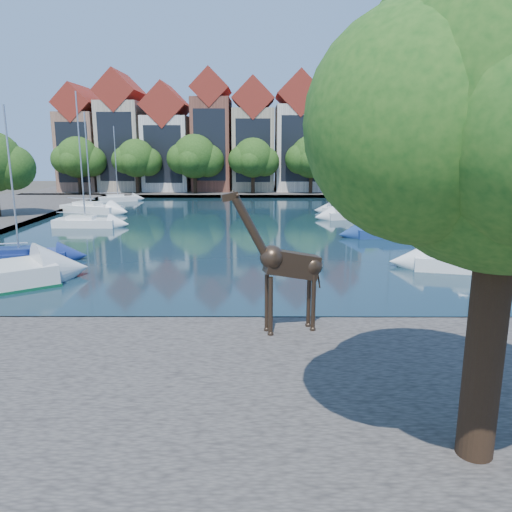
# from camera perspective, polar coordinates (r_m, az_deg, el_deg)

# --- Properties ---
(ground) EXTENTS (160.00, 160.00, 0.00)m
(ground) POSITION_cam_1_polar(r_m,az_deg,el_deg) (20.42, -7.41, -8.17)
(ground) COLOR #38332B
(ground) RESTS_ON ground
(water_basin) EXTENTS (38.00, 50.00, 0.08)m
(water_basin) POSITION_cam_1_polar(r_m,az_deg,el_deg) (43.58, -3.32, 3.21)
(water_basin) COLOR black
(water_basin) RESTS_ON ground
(near_quay) EXTENTS (50.00, 14.00, 0.50)m
(near_quay) POSITION_cam_1_polar(r_m,az_deg,el_deg) (14.07, -11.30, -17.40)
(near_quay) COLOR #544F49
(near_quay) RESTS_ON ground
(far_quay) EXTENTS (60.00, 16.00, 0.50)m
(far_quay) POSITION_cam_1_polar(r_m,az_deg,el_deg) (75.27, -1.85, 7.42)
(far_quay) COLOR #544F49
(far_quay) RESTS_ON ground
(townhouse_west_end) EXTENTS (5.44, 9.18, 14.93)m
(townhouse_west_end) POSITION_cam_1_polar(r_m,az_deg,el_deg) (79.16, -19.16, 12.16)
(townhouse_west_end) COLOR #976952
(townhouse_west_end) RESTS_ON far_quay
(townhouse_west_mid) EXTENTS (5.94, 9.18, 16.79)m
(townhouse_west_mid) POSITION_cam_1_polar(r_m,az_deg,el_deg) (77.43, -14.91, 13.08)
(townhouse_west_mid) COLOR #B7A68C
(townhouse_west_mid) RESTS_ON far_quay
(townhouse_west_inner) EXTENTS (6.43, 9.18, 15.15)m
(townhouse_west_inner) POSITION_cam_1_polar(r_m,az_deg,el_deg) (76.04, -10.02, 12.65)
(townhouse_west_inner) COLOR silver
(townhouse_west_inner) RESTS_ON far_quay
(townhouse_center) EXTENTS (5.44, 9.18, 16.93)m
(townhouse_center) POSITION_cam_1_polar(r_m,az_deg,el_deg) (75.19, -5.03, 13.57)
(townhouse_center) COLOR brown
(townhouse_center) RESTS_ON far_quay
(townhouse_east_inner) EXTENTS (5.94, 9.18, 15.79)m
(townhouse_east_inner) POSITION_cam_1_polar(r_m,az_deg,el_deg) (74.89, -0.32, 13.13)
(townhouse_east_inner) COLOR tan
(townhouse_east_inner) RESTS_ON far_quay
(townhouse_east_mid) EXTENTS (6.43, 9.18, 16.65)m
(townhouse_east_mid) POSITION_cam_1_polar(r_m,az_deg,el_deg) (75.12, 4.78, 13.37)
(townhouse_east_mid) COLOR beige
(townhouse_east_mid) RESTS_ON far_quay
(townhouse_east_end) EXTENTS (5.44, 9.18, 14.43)m
(townhouse_east_end) POSITION_cam_1_polar(r_m,az_deg,el_deg) (75.89, 9.79, 12.48)
(townhouse_east_end) COLOR brown
(townhouse_east_end) RESTS_ON far_quay
(far_tree_far_west) EXTENTS (7.28, 5.60, 7.68)m
(far_tree_far_west) POSITION_cam_1_polar(r_m,az_deg,el_deg) (73.64, -19.62, 10.43)
(far_tree_far_west) COLOR #332114
(far_tree_far_west) RESTS_ON far_quay
(far_tree_west) EXTENTS (6.76, 5.20, 7.36)m
(far_tree_west) POSITION_cam_1_polar(r_m,az_deg,el_deg) (71.38, -13.46, 10.68)
(far_tree_west) COLOR #332114
(far_tree_west) RESTS_ON far_quay
(far_tree_mid_west) EXTENTS (7.80, 6.00, 8.00)m
(far_tree_mid_west) POSITION_cam_1_polar(r_m,az_deg,el_deg) (69.95, -6.96, 11.07)
(far_tree_mid_west) COLOR #332114
(far_tree_mid_west) RESTS_ON far_quay
(far_tree_mid_east) EXTENTS (7.02, 5.40, 7.52)m
(far_tree_mid_east) POSITION_cam_1_polar(r_m,az_deg,el_deg) (69.43, -0.27, 11.01)
(far_tree_mid_east) COLOR #332114
(far_tree_mid_east) RESTS_ON far_quay
(far_tree_east) EXTENTS (7.54, 5.80, 7.84)m
(far_tree_east) POSITION_cam_1_polar(r_m,az_deg,el_deg) (69.82, 6.44, 11.03)
(far_tree_east) COLOR #332114
(far_tree_east) RESTS_ON far_quay
(far_tree_far_east) EXTENTS (6.76, 5.20, 7.36)m
(far_tree_far_east) POSITION_cam_1_polar(r_m,az_deg,el_deg) (71.12, 12.96, 10.69)
(far_tree_far_east) COLOR #332114
(far_tree_far_east) RESTS_ON far_quay
(giraffe_statue) EXTENTS (3.57, 1.37, 5.18)m
(giraffe_statue) POSITION_cam_1_polar(r_m,az_deg,el_deg) (17.85, 3.29, -0.92)
(giraffe_statue) COLOR #332419
(giraffe_statue) RESTS_ON near_quay
(sailboat_left_b) EXTENTS (5.80, 3.20, 9.36)m
(sailboat_left_b) POSITION_cam_1_polar(r_m,az_deg,el_deg) (33.94, -25.42, 0.18)
(sailboat_left_b) COLOR navy
(sailboat_left_b) RESTS_ON water_basin
(sailboat_left_c) EXTENTS (5.38, 2.00, 11.42)m
(sailboat_left_c) POSITION_cam_1_polar(r_m,az_deg,el_deg) (46.33, -18.92, 3.87)
(sailboat_left_c) COLOR white
(sailboat_left_c) RESTS_ON water_basin
(sailboat_left_d) EXTENTS (6.79, 4.42, 10.29)m
(sailboat_left_d) POSITION_cam_1_polar(r_m,az_deg,el_deg) (55.81, -18.34, 5.36)
(sailboat_left_d) COLOR white
(sailboat_left_d) RESTS_ON water_basin
(sailboat_left_e) EXTENTS (4.89, 3.33, 9.22)m
(sailboat_left_e) POSITION_cam_1_polar(r_m,az_deg,el_deg) (65.67, -15.51, 6.46)
(sailboat_left_e) COLOR silver
(sailboat_left_e) RESTS_ON water_basin
(sailboat_right_a) EXTENTS (6.73, 3.65, 10.00)m
(sailboat_right_a) POSITION_cam_1_polar(r_m,az_deg,el_deg) (31.24, 23.44, -0.45)
(sailboat_right_a) COLOR white
(sailboat_right_a) RESTS_ON water_basin
(sailboat_right_b) EXTENTS (6.28, 3.07, 9.78)m
(sailboat_right_b) POSITION_cam_1_polar(r_m,az_deg,el_deg) (40.82, 15.22, 2.95)
(sailboat_right_b) COLOR navy
(sailboat_right_b) RESTS_ON water_basin
(sailboat_right_c) EXTENTS (5.96, 3.57, 10.43)m
(sailboat_right_c) POSITION_cam_1_polar(r_m,az_deg,el_deg) (49.93, 11.01, 4.90)
(sailboat_right_c) COLOR silver
(sailboat_right_c) RESTS_ON water_basin
(sailboat_right_d) EXTENTS (5.31, 3.70, 7.43)m
(sailboat_right_d) POSITION_cam_1_polar(r_m,az_deg,el_deg) (52.59, 10.46, 5.25)
(sailboat_right_d) COLOR silver
(sailboat_right_d) RESTS_ON water_basin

